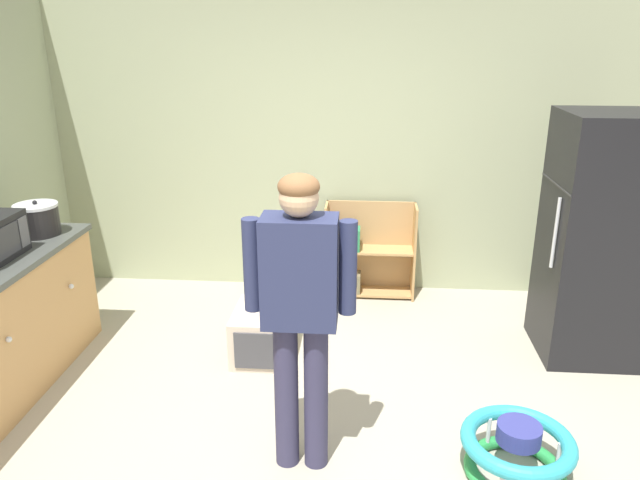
% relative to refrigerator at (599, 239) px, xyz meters
% --- Properties ---
extents(ground_plane, '(12.00, 12.00, 0.00)m').
position_rel_refrigerator_xyz_m(ground_plane, '(-1.86, -1.22, -0.89)').
color(ground_plane, '#A69F8B').
rests_on(ground_plane, ground).
extents(back_wall, '(5.20, 0.06, 2.70)m').
position_rel_refrigerator_xyz_m(back_wall, '(-1.86, 1.11, 0.46)').
color(back_wall, '#A3AC86').
rests_on(back_wall, ground).
extents(refrigerator, '(0.73, 0.68, 1.78)m').
position_rel_refrigerator_xyz_m(refrigerator, '(0.00, 0.00, 0.00)').
color(refrigerator, black).
rests_on(refrigerator, ground).
extents(bookshelf, '(0.80, 0.28, 0.85)m').
position_rel_refrigerator_xyz_m(bookshelf, '(-1.67, 0.93, -0.52)').
color(bookshelf, tan).
rests_on(bookshelf, ground).
extents(standing_person, '(0.57, 0.22, 1.65)m').
position_rel_refrigerator_xyz_m(standing_person, '(-1.98, -1.41, 0.10)').
color(standing_person, '#33314E').
rests_on(standing_person, ground).
extents(baby_walker, '(0.60, 0.60, 0.32)m').
position_rel_refrigerator_xyz_m(baby_walker, '(-0.82, -1.43, -0.73)').
color(baby_walker, green).
rests_on(baby_walker, ground).
extents(pet_carrier, '(0.42, 0.55, 0.36)m').
position_rel_refrigerator_xyz_m(pet_carrier, '(-2.39, -0.26, -0.71)').
color(pet_carrier, beige).
rests_on(pet_carrier, ground).
extents(crock_pot, '(0.30, 0.30, 0.25)m').
position_rel_refrigerator_xyz_m(crock_pot, '(-4.00, -0.25, 0.12)').
color(crock_pot, black).
rests_on(crock_pot, kitchen_counter).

